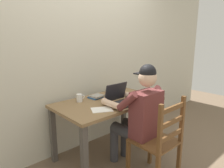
{
  "coord_description": "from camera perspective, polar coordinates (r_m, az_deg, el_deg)",
  "views": [
    {
      "loc": [
        -1.62,
        -1.86,
        1.51
      ],
      "look_at": [
        0.01,
        -0.05,
        0.95
      ],
      "focal_mm": 33.5,
      "sensor_mm": 36.0,
      "label": 1
    }
  ],
  "objects": [
    {
      "name": "laptop",
      "position": [
        2.48,
        2.38,
        -4.1
      ],
      "size": [
        0.33,
        0.29,
        0.23
      ],
      "color": "#232328",
      "rests_on": "desk"
    },
    {
      "name": "book_stack_main",
      "position": [
        2.7,
        -4.3,
        -3.45
      ],
      "size": [
        0.18,
        0.17,
        0.04
      ],
      "color": "#2D5B9E",
      "rests_on": "desk"
    },
    {
      "name": "back_wall",
      "position": [
        2.83,
        -7.17,
        8.66
      ],
      "size": [
        6.0,
        0.04,
        2.6
      ],
      "color": "beige",
      "rests_on": "ground"
    },
    {
      "name": "ground_plane",
      "position": [
        2.89,
        -0.9,
        -18.47
      ],
      "size": [
        8.0,
        8.0,
        0.0
      ],
      "primitive_type": "plane",
      "color": "brown"
    },
    {
      "name": "landscape_photo_print",
      "position": [
        2.77,
        5.15,
        -3.42
      ],
      "size": [
        0.15,
        0.12,
        0.0
      ],
      "primitive_type": "cube",
      "rotation": [
        0.0,
        0.0,
        -0.23
      ],
      "color": "#C63D33",
      "rests_on": "desk"
    },
    {
      "name": "coffee_mug_white",
      "position": [
        2.58,
        -8.82,
        -3.74
      ],
      "size": [
        0.11,
        0.07,
        0.09
      ],
      "color": "white",
      "rests_on": "desk"
    },
    {
      "name": "seated_person",
      "position": [
        2.33,
        7.26,
        -8.01
      ],
      "size": [
        0.5,
        0.6,
        1.23
      ],
      "color": "brown",
      "rests_on": "ground"
    },
    {
      "name": "coffee_mug_dark",
      "position": [
        2.77,
        1.83,
        -2.35
      ],
      "size": [
        0.12,
        0.08,
        0.1
      ],
      "color": "black",
      "rests_on": "desk"
    },
    {
      "name": "desk",
      "position": [
        2.62,
        -0.94,
        -6.68
      ],
      "size": [
        1.3,
        0.75,
        0.73
      ],
      "color": "olive",
      "rests_on": "ground"
    },
    {
      "name": "wooden_chair",
      "position": [
        2.27,
        12.65,
        -15.05
      ],
      "size": [
        0.42,
        0.42,
        0.93
      ],
      "color": "brown",
      "rests_on": "ground"
    },
    {
      "name": "paper_pile_near_laptop",
      "position": [
        2.28,
        -2.81,
        -6.98
      ],
      "size": [
        0.28,
        0.26,
        0.01
      ],
      "primitive_type": "cube",
      "rotation": [
        0.0,
        0.0,
        -0.49
      ],
      "color": "white",
      "rests_on": "desk"
    },
    {
      "name": "computer_mouse",
      "position": [
        2.62,
        8.01,
        -4.13
      ],
      "size": [
        0.06,
        0.1,
        0.03
      ],
      "primitive_type": "ellipsoid",
      "color": "#232328",
      "rests_on": "desk"
    }
  ]
}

